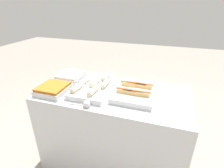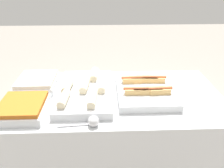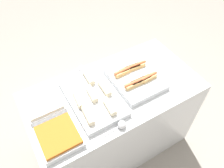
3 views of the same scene
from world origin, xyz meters
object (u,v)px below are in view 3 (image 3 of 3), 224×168
at_px(tray_side_back, 43,103).
at_px(serving_spoon_near, 121,125).
at_px(tray_wraps, 92,97).
at_px(tray_hotdogs, 135,78).
at_px(tray_side_front, 59,137).
at_px(serving_spoon_far, 81,69).

distance_m(tray_side_back, serving_spoon_near, 0.60).
bearing_deg(serving_spoon_near, tray_wraps, 100.45).
distance_m(tray_hotdogs, tray_side_back, 0.74).
distance_m(tray_hotdogs, tray_wraps, 0.39).
bearing_deg(tray_side_back, tray_side_front, -90.00).
bearing_deg(serving_spoon_far, tray_wraps, -99.45).
bearing_deg(serving_spoon_far, tray_hotdogs, -43.31).
xyz_separation_m(tray_wraps, serving_spoon_far, (0.05, 0.32, -0.01)).
relative_size(tray_side_front, tray_side_back, 1.00).
bearing_deg(tray_hotdogs, serving_spoon_near, -136.36).
bearing_deg(tray_wraps, tray_side_front, -151.61).
height_order(tray_wraps, tray_side_front, tray_wraps).
bearing_deg(tray_wraps, tray_side_back, 158.89).
xyz_separation_m(tray_hotdogs, tray_wraps, (-0.39, -0.00, -0.00)).
relative_size(tray_wraps, tray_side_front, 2.02).
distance_m(serving_spoon_near, serving_spoon_far, 0.63).
height_order(tray_hotdogs, serving_spoon_far, tray_hotdogs).
distance_m(tray_side_front, serving_spoon_near, 0.42).
relative_size(serving_spoon_near, serving_spoon_far, 1.05).
xyz_separation_m(tray_wraps, serving_spoon_near, (0.06, -0.31, -0.01)).
bearing_deg(tray_side_back, tray_wraps, -21.11).
xyz_separation_m(tray_hotdogs, serving_spoon_near, (-0.33, -0.32, -0.01)).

